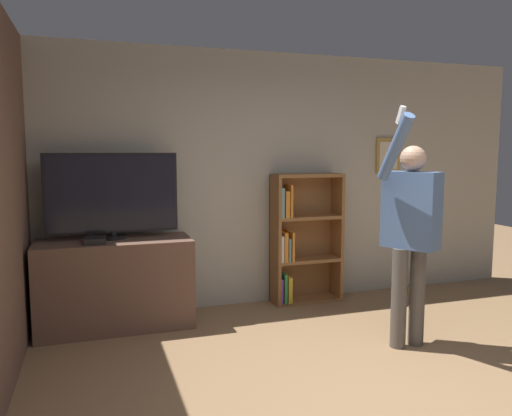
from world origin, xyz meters
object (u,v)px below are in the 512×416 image
object	(u,v)px
television	(112,195)
game_console	(95,240)
bookshelf	(301,240)
person	(411,226)

from	to	relation	value
television	game_console	xyz separation A→B (m)	(-0.17, -0.17, -0.39)
television	bookshelf	size ratio (longest dim) A/B	0.85
bookshelf	person	xyz separation A→B (m)	(0.37, -1.45, 0.34)
bookshelf	person	size ratio (longest dim) A/B	0.71
game_console	bookshelf	xyz separation A→B (m)	(2.13, 0.29, -0.17)
bookshelf	person	bearing A→B (deg)	-75.74
bookshelf	television	bearing A→B (deg)	-176.56
television	person	bearing A→B (deg)	-29.67
television	person	xyz separation A→B (m)	(2.33, -1.33, -0.22)
game_console	person	bearing A→B (deg)	-24.78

